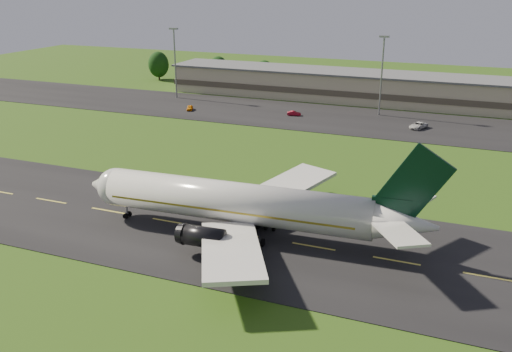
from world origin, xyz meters
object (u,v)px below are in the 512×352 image
at_px(terminal, 395,90).
at_px(light_mast_centre, 382,66).
at_px(light_mast_west, 175,55).
at_px(airliner, 242,204).
at_px(service_vehicle_a, 190,108).
at_px(service_vehicle_c, 418,125).
at_px(service_vehicle_b, 294,113).

relative_size(terminal, light_mast_centre, 7.13).
bearing_deg(light_mast_west, airliner, -55.22).
distance_m(service_vehicle_a, service_vehicle_c, 59.81).
xyz_separation_m(terminal, light_mast_west, (-61.40, -16.18, 8.75)).
bearing_deg(light_mast_west, service_vehicle_b, -12.59).
xyz_separation_m(airliner, service_vehicle_a, (-44.00, 66.65, -3.92)).
relative_size(light_mast_centre, service_vehicle_a, 5.41).
bearing_deg(light_mast_west, light_mast_centre, 0.00).
height_order(light_mast_centre, service_vehicle_a, light_mast_centre).
xyz_separation_m(service_vehicle_b, service_vehicle_c, (31.59, -1.58, 0.16)).
height_order(light_mast_centre, service_vehicle_b, light_mast_centre).
height_order(light_mast_west, light_mast_centre, same).
relative_size(light_mast_west, service_vehicle_a, 5.41).
xyz_separation_m(service_vehicle_a, service_vehicle_c, (59.74, 2.86, 0.10)).
xyz_separation_m(airliner, light_mast_west, (-55.53, 79.95, 8.08)).
distance_m(airliner, service_vehicle_c, 71.37).
relative_size(terminal, service_vehicle_b, 40.98).
xyz_separation_m(light_mast_centre, service_vehicle_b, (-20.32, -8.86, -12.06)).
relative_size(airliner, terminal, 0.35).
height_order(terminal, service_vehicle_a, terminal).
xyz_separation_m(airliner, service_vehicle_b, (-15.85, 71.09, -3.98)).
height_order(terminal, service_vehicle_c, terminal).
distance_m(light_mast_west, service_vehicle_c, 73.01).
bearing_deg(service_vehicle_c, service_vehicle_a, -152.55).
distance_m(light_mast_centre, service_vehicle_a, 51.68).
xyz_separation_m(terminal, service_vehicle_a, (-49.87, -29.48, -3.25)).
relative_size(light_mast_west, service_vehicle_c, 3.80).
height_order(light_mast_west, service_vehicle_b, light_mast_west).
distance_m(terminal, service_vehicle_a, 58.03).
height_order(airliner, service_vehicle_c, airliner).
xyz_separation_m(terminal, service_vehicle_b, (-21.72, -25.04, -3.31)).
height_order(terminal, light_mast_centre, light_mast_centre).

